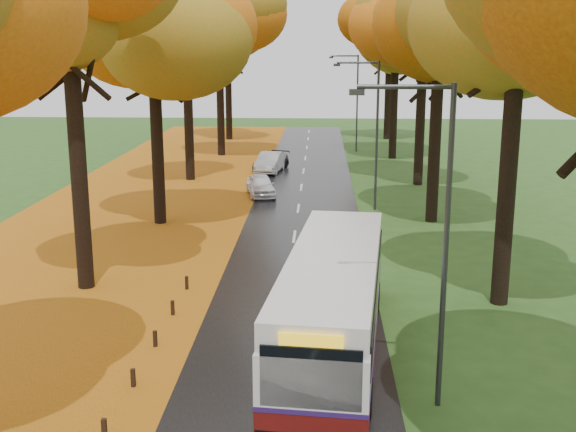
# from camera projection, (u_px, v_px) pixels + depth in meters

# --- Properties ---
(road) EXTENTS (6.50, 90.00, 0.04)m
(road) POSITION_uv_depth(u_px,v_px,m) (295.00, 231.00, 34.86)
(road) COLOR black
(road) RESTS_ON ground
(centre_line) EXTENTS (0.12, 90.00, 0.01)m
(centre_line) POSITION_uv_depth(u_px,v_px,m) (295.00, 231.00, 34.85)
(centre_line) COLOR silver
(centre_line) RESTS_ON road
(leaf_verge) EXTENTS (12.00, 90.00, 0.02)m
(leaf_verge) POSITION_uv_depth(u_px,v_px,m) (111.00, 230.00, 35.26)
(leaf_verge) COLOR #7B380B
(leaf_verge) RESTS_ON ground
(leaf_drift) EXTENTS (0.90, 90.00, 0.01)m
(leaf_drift) POSITION_uv_depth(u_px,v_px,m) (232.00, 230.00, 34.99)
(leaf_drift) COLOR #C17813
(leaf_drift) RESTS_ON road
(trees_left) EXTENTS (9.20, 74.00, 13.88)m
(trees_left) POSITION_uv_depth(u_px,v_px,m) (149.00, 29.00, 34.97)
(trees_left) COLOR black
(trees_left) RESTS_ON ground
(trees_right) EXTENTS (9.30, 74.20, 13.96)m
(trees_right) POSITION_uv_depth(u_px,v_px,m) (448.00, 26.00, 34.16)
(trees_right) COLOR black
(trees_right) RESTS_ON ground
(streetlamp_near) EXTENTS (2.45, 0.18, 8.00)m
(streetlamp_near) POSITION_uv_depth(u_px,v_px,m) (436.00, 223.00, 17.08)
(streetlamp_near) COLOR #333538
(streetlamp_near) RESTS_ON ground
(streetlamp_mid) EXTENTS (2.45, 0.18, 8.00)m
(streetlamp_mid) POSITION_uv_depth(u_px,v_px,m) (372.00, 124.00, 38.45)
(streetlamp_mid) COLOR #333538
(streetlamp_mid) RESTS_ON ground
(streetlamp_far) EXTENTS (2.45, 0.18, 8.00)m
(streetlamp_far) POSITION_uv_depth(u_px,v_px,m) (354.00, 95.00, 59.83)
(streetlamp_far) COLOR #333538
(streetlamp_far) RESTS_ON ground
(bus) EXTENTS (3.69, 11.40, 2.95)m
(bus) POSITION_uv_depth(u_px,v_px,m) (333.00, 301.00, 20.94)
(bus) COLOR #550F0D
(bus) RESTS_ON road
(car_white) EXTENTS (2.22, 3.93, 1.26)m
(car_white) POSITION_uv_depth(u_px,v_px,m) (261.00, 185.00, 42.89)
(car_white) COLOR silver
(car_white) RESTS_ON road
(car_silver) EXTENTS (2.06, 4.37, 1.39)m
(car_silver) POSITION_uv_depth(u_px,v_px,m) (270.00, 162.00, 50.79)
(car_silver) COLOR #A1A4A9
(car_silver) RESTS_ON road
(car_dark) EXTENTS (2.79, 4.36, 1.18)m
(car_dark) POSITION_uv_depth(u_px,v_px,m) (271.00, 162.00, 51.78)
(car_dark) COLOR black
(car_dark) RESTS_ON road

